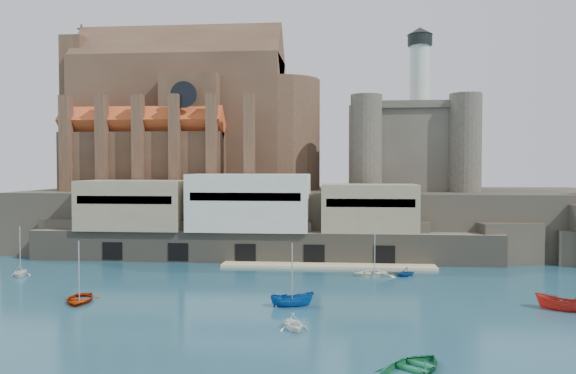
% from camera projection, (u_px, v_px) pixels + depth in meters
% --- Properties ---
extents(ground, '(300.00, 300.00, 0.00)m').
position_uv_depth(ground, '(306.00, 296.00, 61.27)').
color(ground, '#184052').
rests_on(ground, ground).
extents(promontory, '(100.00, 36.00, 10.00)m').
position_uv_depth(promontory, '(318.00, 218.00, 100.30)').
color(promontory, '#2A2620').
rests_on(promontory, ground).
extents(quay, '(70.00, 12.00, 13.05)m').
position_uv_depth(quay, '(248.00, 220.00, 84.95)').
color(quay, '#6A6454').
rests_on(quay, ground).
extents(church, '(47.00, 25.93, 30.51)m').
position_uv_depth(church, '(190.00, 124.00, 104.34)').
color(church, '#493222').
rests_on(church, promontory).
extents(castle_keep, '(21.20, 21.20, 29.30)m').
position_uv_depth(castle_keep, '(410.00, 143.00, 100.06)').
color(castle_keep, '#484338').
rests_on(castle_keep, promontory).
extents(boat_0, '(4.03, 2.06, 5.42)m').
position_uv_depth(boat_0, '(79.00, 302.00, 58.48)').
color(boat_0, '#912302').
rests_on(boat_0, ground).
extents(boat_1, '(3.37, 2.77, 3.37)m').
position_uv_depth(boat_1, '(293.00, 329.00, 48.51)').
color(boat_1, white).
rests_on(boat_1, ground).
extents(boat_2, '(2.05, 2.02, 4.45)m').
position_uv_depth(boat_2, '(292.00, 306.00, 56.62)').
color(boat_2, '#104F9C').
rests_on(boat_2, ground).
extents(boat_3, '(4.10, 3.52, 5.91)m').
position_uv_depth(boat_3, '(415.00, 371.00, 38.59)').
color(boat_3, '#156F3E').
rests_on(boat_3, ground).
extents(boat_4, '(3.09, 2.14, 3.32)m').
position_uv_depth(boat_4, '(21.00, 276.00, 72.53)').
color(boat_4, white).
rests_on(boat_4, ground).
extents(boat_5, '(2.48, 2.47, 4.71)m').
position_uv_depth(boat_5, '(560.00, 310.00, 55.01)').
color(boat_5, red).
rests_on(boat_5, ground).
extents(boat_6, '(2.61, 4.45, 5.99)m').
position_uv_depth(boat_6, '(375.00, 275.00, 72.84)').
color(boat_6, white).
rests_on(boat_6, ground).
extents(boat_7, '(2.79, 3.00, 2.98)m').
position_uv_depth(boat_7, '(406.00, 276.00, 72.22)').
color(boat_7, navy).
rests_on(boat_7, ground).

